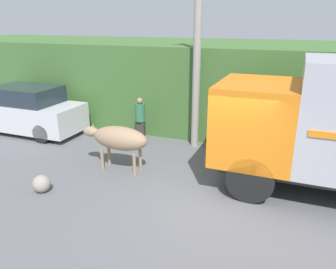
# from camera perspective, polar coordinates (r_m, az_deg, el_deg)

# --- Properties ---
(ground_plane) EXTENTS (60.00, 60.00, 0.00)m
(ground_plane) POSITION_cam_1_polar(r_m,az_deg,el_deg) (8.30, 8.32, -10.26)
(ground_plane) COLOR slate
(hillside_embankment) EXTENTS (32.00, 6.45, 3.23)m
(hillside_embankment) POSITION_cam_1_polar(r_m,az_deg,el_deg) (14.00, 15.16, 8.46)
(hillside_embankment) COLOR #426B33
(hillside_embankment) RESTS_ON ground_plane
(building_backdrop) EXTENTS (6.26, 2.70, 3.19)m
(building_backdrop) POSITION_cam_1_polar(r_m,az_deg,el_deg) (12.89, 2.53, 8.22)
(building_backdrop) COLOR #99ADB7
(building_backdrop) RESTS_ON ground_plane
(brown_cow) EXTENTS (2.04, 0.68, 1.29)m
(brown_cow) POSITION_cam_1_polar(r_m,az_deg,el_deg) (9.26, -8.60, -0.69)
(brown_cow) COLOR #9E7F60
(brown_cow) RESTS_ON ground_plane
(parked_suv) EXTENTS (4.41, 1.76, 1.77)m
(parked_suv) POSITION_cam_1_polar(r_m,az_deg,el_deg) (13.53, -23.44, 3.86)
(parked_suv) COLOR silver
(parked_suv) RESTS_ON ground_plane
(pedestrian_on_hill) EXTENTS (0.38, 0.38, 1.55)m
(pedestrian_on_hill) POSITION_cam_1_polar(r_m,az_deg,el_deg) (11.55, -4.85, 2.95)
(pedestrian_on_hill) COLOR #38332D
(pedestrian_on_hill) RESTS_ON ground_plane
(utility_pole) EXTENTS (0.90, 0.25, 6.57)m
(utility_pole) POSITION_cam_1_polar(r_m,az_deg,el_deg) (10.57, 5.12, 15.50)
(utility_pole) COLOR #9E998E
(utility_pole) RESTS_ON ground_plane
(roadside_rock) EXTENTS (0.44, 0.44, 0.44)m
(roadside_rock) POSITION_cam_1_polar(r_m,az_deg,el_deg) (8.81, -21.16, -8.00)
(roadside_rock) COLOR gray
(roadside_rock) RESTS_ON ground_plane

